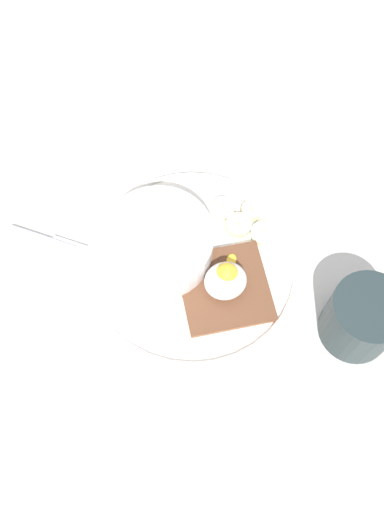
{
  "coord_description": "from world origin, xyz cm",
  "views": [
    {
      "loc": [
        11.35,
        27.14,
        67.0
      ],
      "look_at": [
        0.0,
        0.0,
        5.0
      ],
      "focal_mm": 40.0,
      "sensor_mm": 36.0,
      "label": 1
    }
  ],
  "objects_px": {
    "banana_slice_right": "(251,211)",
    "toast_slice": "(224,288)",
    "banana_slice_left": "(263,234)",
    "banana_slice_back": "(223,208)",
    "poached_egg": "(226,279)",
    "knife": "(55,242)",
    "banana_slice_front": "(238,225)",
    "oatmeal_bowl": "(158,244)",
    "coffee_mug": "(363,319)"
  },
  "relations": [
    {
      "from": "banana_slice_back",
      "to": "banana_slice_right",
      "type": "bearing_deg",
      "value": 152.82
    },
    {
      "from": "banana_slice_left",
      "to": "banana_slice_right",
      "type": "xyz_separation_m",
      "value": [
        -0.0,
        -0.04,
        -0.0
      ]
    },
    {
      "from": "banana_slice_front",
      "to": "knife",
      "type": "xyz_separation_m",
      "value": [
        0.22,
        -0.07,
        -0.01
      ]
    },
    {
      "from": "poached_egg",
      "to": "banana_slice_front",
      "type": "distance_m",
      "value": 0.09
    },
    {
      "from": "toast_slice",
      "to": "banana_slice_right",
      "type": "relative_size",
      "value": 4.23
    },
    {
      "from": "banana_slice_back",
      "to": "knife",
      "type": "height_order",
      "value": "banana_slice_back"
    },
    {
      "from": "banana_slice_right",
      "to": "knife",
      "type": "bearing_deg",
      "value": -13.77
    },
    {
      "from": "banana_slice_front",
      "to": "poached_egg",
      "type": "bearing_deg",
      "value": 54.5
    },
    {
      "from": "banana_slice_front",
      "to": "banana_slice_left",
      "type": "height_order",
      "value": "same"
    },
    {
      "from": "oatmeal_bowl",
      "to": "toast_slice",
      "type": "height_order",
      "value": "oatmeal_bowl"
    },
    {
      "from": "toast_slice",
      "to": "banana_slice_back",
      "type": "relative_size",
      "value": 2.8
    },
    {
      "from": "banana_slice_left",
      "to": "knife",
      "type": "distance_m",
      "value": 0.26
    },
    {
      "from": "banana_slice_right",
      "to": "banana_slice_back",
      "type": "bearing_deg",
      "value": -27.18
    },
    {
      "from": "banana_slice_left",
      "to": "knife",
      "type": "relative_size",
      "value": 0.33
    },
    {
      "from": "toast_slice",
      "to": "coffee_mug",
      "type": "relative_size",
      "value": 1.08
    },
    {
      "from": "banana_slice_left",
      "to": "banana_slice_right",
      "type": "bearing_deg",
      "value": -91.08
    },
    {
      "from": "toast_slice",
      "to": "banana_slice_front",
      "type": "relative_size",
      "value": 2.74
    },
    {
      "from": "poached_egg",
      "to": "coffee_mug",
      "type": "height_order",
      "value": "coffee_mug"
    },
    {
      "from": "oatmeal_bowl",
      "to": "toast_slice",
      "type": "xyz_separation_m",
      "value": [
        -0.05,
        0.07,
        -0.02
      ]
    },
    {
      "from": "oatmeal_bowl",
      "to": "coffee_mug",
      "type": "relative_size",
      "value": 1.18
    },
    {
      "from": "banana_slice_back",
      "to": "banana_slice_left",
      "type": "bearing_deg",
      "value": 120.89
    },
    {
      "from": "toast_slice",
      "to": "banana_slice_left",
      "type": "bearing_deg",
      "value": -146.87
    },
    {
      "from": "oatmeal_bowl",
      "to": "coffee_mug",
      "type": "bearing_deg",
      "value": 135.04
    },
    {
      "from": "banana_slice_right",
      "to": "poached_egg",
      "type": "bearing_deg",
      "value": 48.25
    },
    {
      "from": "oatmeal_bowl",
      "to": "toast_slice",
      "type": "distance_m",
      "value": 0.1
    },
    {
      "from": "banana_slice_front",
      "to": "coffee_mug",
      "type": "distance_m",
      "value": 0.19
    },
    {
      "from": "coffee_mug",
      "to": "knife",
      "type": "height_order",
      "value": "coffee_mug"
    },
    {
      "from": "toast_slice",
      "to": "banana_slice_left",
      "type": "height_order",
      "value": "same"
    },
    {
      "from": "banana_slice_back",
      "to": "coffee_mug",
      "type": "distance_m",
      "value": 0.22
    },
    {
      "from": "banana_slice_front",
      "to": "banana_slice_left",
      "type": "distance_m",
      "value": 0.03
    },
    {
      "from": "oatmeal_bowl",
      "to": "banana_slice_right",
      "type": "relative_size",
      "value": 4.65
    },
    {
      "from": "banana_slice_back",
      "to": "toast_slice",
      "type": "bearing_deg",
      "value": 66.72
    },
    {
      "from": "poached_egg",
      "to": "banana_slice_back",
      "type": "bearing_deg",
      "value": -113.13
    },
    {
      "from": "banana_slice_left",
      "to": "coffee_mug",
      "type": "relative_size",
      "value": 0.3
    },
    {
      "from": "toast_slice",
      "to": "banana_slice_front",
      "type": "height_order",
      "value": "same"
    },
    {
      "from": "poached_egg",
      "to": "banana_slice_right",
      "type": "distance_m",
      "value": 0.12
    },
    {
      "from": "oatmeal_bowl",
      "to": "knife",
      "type": "height_order",
      "value": "oatmeal_bowl"
    },
    {
      "from": "banana_slice_left",
      "to": "banana_slice_back",
      "type": "relative_size",
      "value": 0.79
    },
    {
      "from": "coffee_mug",
      "to": "knife",
      "type": "xyz_separation_m",
      "value": [
        0.29,
        -0.25,
        -0.04
      ]
    },
    {
      "from": "coffee_mug",
      "to": "knife",
      "type": "relative_size",
      "value": 1.1
    },
    {
      "from": "banana_slice_right",
      "to": "toast_slice",
      "type": "bearing_deg",
      "value": 48.3
    },
    {
      "from": "toast_slice",
      "to": "poached_egg",
      "type": "distance_m",
      "value": 0.02
    },
    {
      "from": "banana_slice_front",
      "to": "knife",
      "type": "relative_size",
      "value": 0.43
    },
    {
      "from": "banana_slice_left",
      "to": "toast_slice",
      "type": "bearing_deg",
      "value": 33.13
    },
    {
      "from": "banana_slice_right",
      "to": "coffee_mug",
      "type": "height_order",
      "value": "coffee_mug"
    },
    {
      "from": "banana_slice_back",
      "to": "banana_slice_right",
      "type": "height_order",
      "value": "banana_slice_back"
    },
    {
      "from": "oatmeal_bowl",
      "to": "coffee_mug",
      "type": "xyz_separation_m",
      "value": [
        -0.18,
        0.18,
        0.0
      ]
    },
    {
      "from": "poached_egg",
      "to": "banana_slice_left",
      "type": "height_order",
      "value": "poached_egg"
    },
    {
      "from": "oatmeal_bowl",
      "to": "banana_slice_back",
      "type": "height_order",
      "value": "oatmeal_bowl"
    },
    {
      "from": "oatmeal_bowl",
      "to": "banana_slice_back",
      "type": "bearing_deg",
      "value": -164.52
    }
  ]
}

